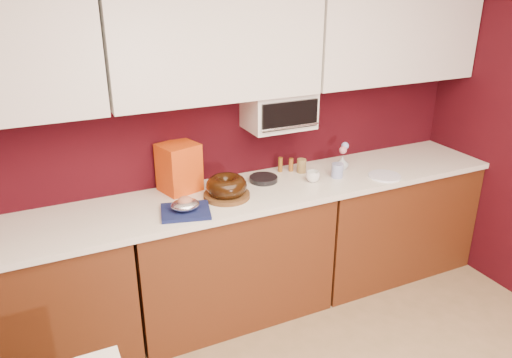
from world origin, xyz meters
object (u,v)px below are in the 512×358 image
object	(u,v)px
bundt_cake	(227,186)
blue_jar	(337,170)
toaster_oven	(279,110)
coffee_mug	(313,175)
flower_vase	(342,162)
pandoro_box	(179,167)
foil_ham_nest	(185,205)

from	to	relation	value
bundt_cake	blue_jar	xyz separation A→B (m)	(0.83, -0.01, -0.03)
blue_jar	toaster_oven	bearing A→B (deg)	149.68
bundt_cake	coffee_mug	size ratio (longest dim) A/B	2.88
coffee_mug	flower_vase	xyz separation A→B (m)	(0.31, 0.11, 0.01)
blue_jar	flower_vase	world-z (taller)	flower_vase
pandoro_box	coffee_mug	distance (m)	0.91
toaster_oven	flower_vase	distance (m)	0.64
pandoro_box	bundt_cake	bearing A→B (deg)	-62.40
bundt_cake	foil_ham_nest	distance (m)	0.33
coffee_mug	toaster_oven	bearing A→B (deg)	127.97
toaster_oven	bundt_cake	bearing A→B (deg)	-156.94
foil_ham_nest	blue_jar	distance (m)	1.14
foil_ham_nest	pandoro_box	xyz separation A→B (m)	(0.08, 0.35, 0.10)
foil_ham_nest	blue_jar	xyz separation A→B (m)	(1.14, 0.09, -0.01)
bundt_cake	pandoro_box	xyz separation A→B (m)	(-0.23, 0.24, 0.08)
foil_ham_nest	flower_vase	size ratio (longest dim) A/B	1.56
blue_jar	foil_ham_nest	bearing A→B (deg)	-175.26
toaster_oven	foil_ham_nest	distance (m)	0.93
foil_ham_nest	pandoro_box	size ratio (longest dim) A/B	0.54
toaster_oven	blue_jar	size ratio (longest dim) A/B	4.55
flower_vase	bundt_cake	bearing A→B (deg)	-173.95
blue_jar	flower_vase	size ratio (longest dim) A/B	0.90
coffee_mug	blue_jar	world-z (taller)	blue_jar
blue_jar	flower_vase	bearing A→B (deg)	43.59
toaster_oven	blue_jar	bearing A→B (deg)	-30.32
pandoro_box	flower_vase	xyz separation A→B (m)	(1.18, -0.14, -0.10)
bundt_cake	pandoro_box	distance (m)	0.34
pandoro_box	blue_jar	bearing A→B (deg)	-29.61
bundt_cake	blue_jar	size ratio (longest dim) A/B	2.62
toaster_oven	bundt_cake	xyz separation A→B (m)	(-0.47, -0.20, -0.40)
flower_vase	coffee_mug	bearing A→B (deg)	-160.92
bundt_cake	coffee_mug	world-z (taller)	bundt_cake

